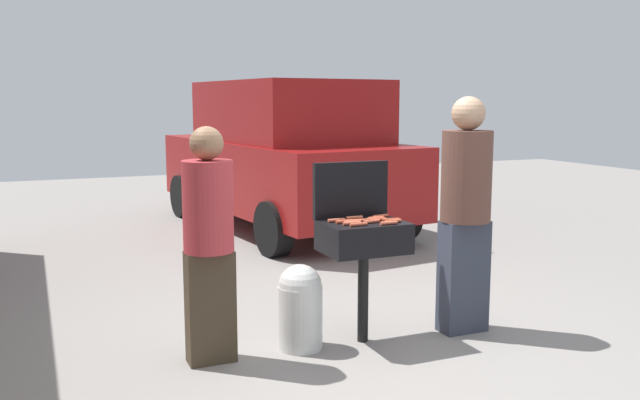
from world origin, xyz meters
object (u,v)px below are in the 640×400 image
hot_dog_13 (378,220)px  person_left (209,237)px  hot_dog_2 (393,221)px  hot_dog_7 (361,221)px  hot_dog_9 (336,220)px  hot_dog_0 (376,218)px  hot_dog_6 (389,223)px  person_right (465,206)px  hot_dog_1 (391,220)px  bbq_grill (364,241)px  hot_dog_11 (353,222)px  hot_dog_5 (354,218)px  hot_dog_12 (375,219)px  hot_dog_3 (358,224)px  hot_dog_14 (380,216)px  hot_dog_8 (344,221)px  parked_minivan (284,155)px  hot_dog_4 (352,223)px  propane_tank (300,305)px

hot_dog_13 → person_left: bearing=176.9°
hot_dog_2 → hot_dog_7: 0.23m
hot_dog_2 → hot_dog_9: same height
hot_dog_7 → person_left: bearing=177.3°
hot_dog_0 → hot_dog_6: 0.22m
person_right → hot_dog_1: bearing=-6.3°
hot_dog_6 → person_left: person_left is taller
bbq_grill → hot_dog_11: hot_dog_11 is taller
hot_dog_5 → hot_dog_7: 0.13m
hot_dog_0 → person_left: bearing=179.9°
hot_dog_2 → person_right: person_right is taller
hot_dog_0 → hot_dog_12: size_ratio=1.00×
hot_dog_1 → hot_dog_3: bearing=-166.5°
hot_dog_5 → hot_dog_14: size_ratio=1.00×
hot_dog_8 → parked_minivan: (1.17, 4.45, 0.11)m
hot_dog_13 → hot_dog_14: bearing=54.9°
hot_dog_11 → parked_minivan: bearing=75.9°
hot_dog_4 → hot_dog_7: 0.13m
hot_dog_12 → person_right: (0.71, -0.11, 0.07)m
hot_dog_2 → hot_dog_3: size_ratio=1.00×
hot_dog_6 → person_left: (-1.25, 0.22, -0.04)m
hot_dog_13 → hot_dog_14: size_ratio=1.00×
bbq_grill → hot_dog_6: size_ratio=6.91×
hot_dog_8 → parked_minivan: 4.60m
hot_dog_0 → hot_dog_8: 0.28m
hot_dog_7 → person_right: bearing=-6.5°
hot_dog_9 → propane_tank: 0.66m
propane_tank → parked_minivan: 4.71m
hot_dog_7 → hot_dog_11: same height
hot_dog_3 → hot_dog_6: same height
hot_dog_3 → hot_dog_7: 0.16m
hot_dog_2 → person_left: person_left is taller
hot_dog_3 → parked_minivan: 4.73m
hot_dog_1 → hot_dog_5: same height
hot_dog_0 → hot_dog_11: same height
hot_dog_11 → bbq_grill: bearing=15.2°
bbq_grill → hot_dog_11: (-0.10, -0.03, 0.15)m
person_left → parked_minivan: size_ratio=0.35×
hot_dog_12 → person_right: person_right is taller
person_right → hot_dog_3: bearing=-0.9°
hot_dog_0 → hot_dog_13: 0.07m
hot_dog_3 → hot_dog_4: (-0.02, 0.06, 0.00)m
parked_minivan → hot_dog_9: bearing=67.4°
hot_dog_1 → person_right: 0.63m
hot_dog_6 → hot_dog_14: bearing=74.0°
hot_dog_3 → hot_dog_8: 0.15m
hot_dog_1 → hot_dog_6: 0.13m
hot_dog_0 → hot_dog_4: (-0.26, -0.12, 0.00)m
person_left → parked_minivan: parked_minivan is taller
hot_dog_11 → hot_dog_14: 0.33m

